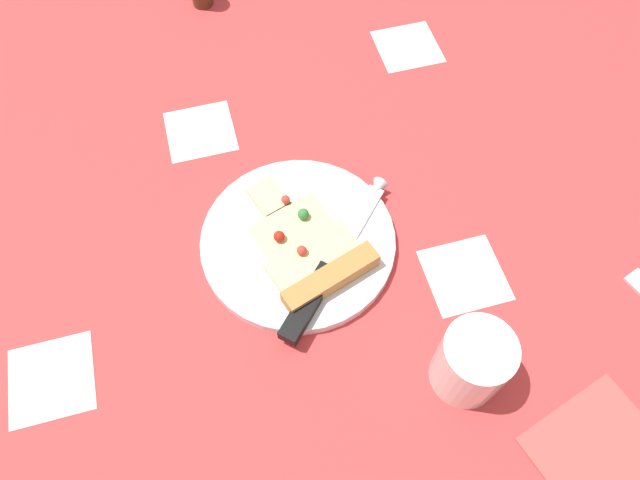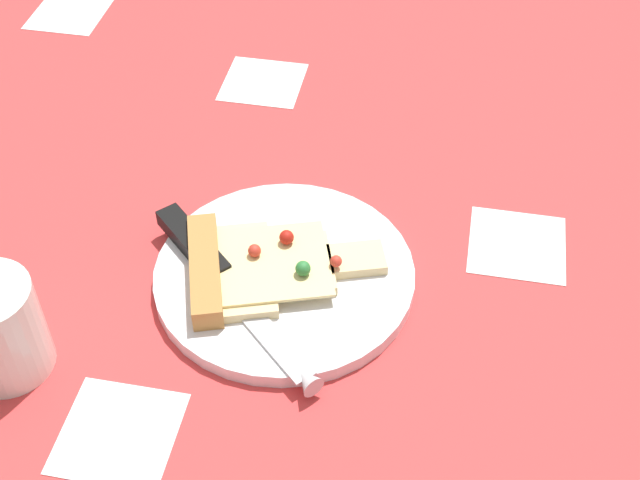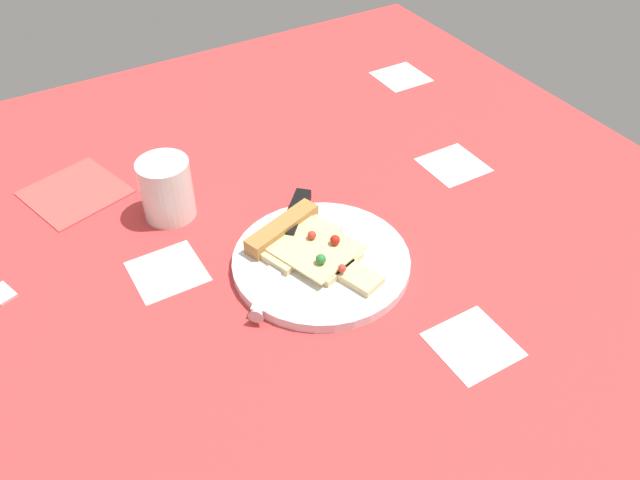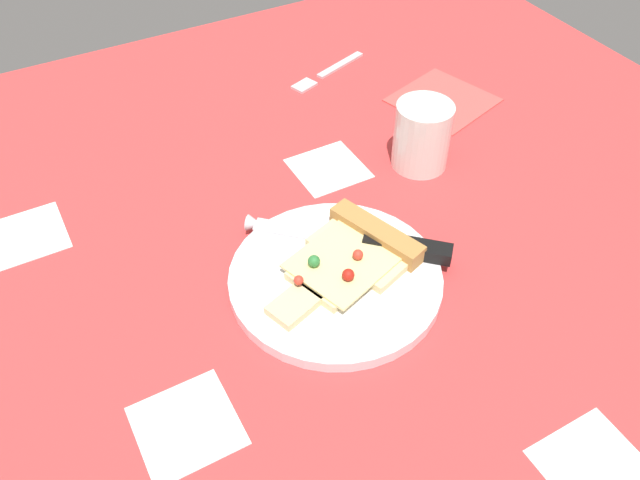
{
  "view_description": "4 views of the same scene",
  "coord_description": "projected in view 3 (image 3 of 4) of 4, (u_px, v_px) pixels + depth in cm",
  "views": [
    {
      "loc": [
        -29.65,
        8.81,
        62.84
      ],
      "look_at": [
        3.02,
        -0.11,
        2.67
      ],
      "focal_mm": 33.04,
      "sensor_mm": 36.0,
      "label": 1
    },
    {
      "loc": [
        17.56,
        -48.81,
        58.41
      ],
      "look_at": [
        7.22,
        5.5,
        2.55
      ],
      "focal_mm": 48.48,
      "sensor_mm": 36.0,
      "label": 2
    },
    {
      "loc": [
        58.84,
        -29.9,
        60.73
      ],
      "look_at": [
        2.62,
        3.2,
        2.62
      ],
      "focal_mm": 36.98,
      "sensor_mm": 36.0,
      "label": 3
    },
    {
      "loc": [
        29.09,
        43.16,
        54.02
      ],
      "look_at": [
        4.86,
        -0.77,
        4.25
      ],
      "focal_mm": 36.44,
      "sensor_mm": 36.0,
      "label": 4
    }
  ],
  "objects": [
    {
      "name": "ground_plane",
      "position": [
        290.0,
        259.0,
        0.91
      ],
      "size": [
        124.32,
        124.32,
        3.0
      ],
      "color": "#D13838",
      "rests_on": "ground"
    },
    {
      "name": "plate",
      "position": [
        321.0,
        262.0,
        0.87
      ],
      "size": [
        23.5,
        23.5,
        1.42
      ],
      "primitive_type": "cylinder",
      "color": "silver",
      "rests_on": "ground_plane"
    },
    {
      "name": "pizza_slice",
      "position": [
        307.0,
        245.0,
        0.87
      ],
      "size": [
        18.98,
        13.96,
        2.65
      ],
      "rotation": [
        0.0,
        0.0,
        5.04
      ],
      "color": "beige",
      "rests_on": "plate"
    },
    {
      "name": "knife",
      "position": [
        287.0,
        237.0,
        0.89
      ],
      "size": [
        18.89,
        18.01,
        2.45
      ],
      "rotation": [
        0.0,
        0.0,
        3.96
      ],
      "color": "silver",
      "rests_on": "plate"
    },
    {
      "name": "drinking_glass",
      "position": [
        167.0,
        189.0,
        0.93
      ],
      "size": [
        7.39,
        7.39,
        8.94
      ],
      "primitive_type": "cylinder",
      "color": "silver",
      "rests_on": "ground_plane"
    },
    {
      "name": "napkin",
      "position": [
        75.0,
        192.0,
        0.99
      ],
      "size": [
        16.16,
        16.16,
        0.4
      ],
      "primitive_type": "cube",
      "rotation": [
        0.0,
        0.0,
        0.29
      ],
      "color": "#E54C47",
      "rests_on": "ground_plane"
    }
  ]
}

